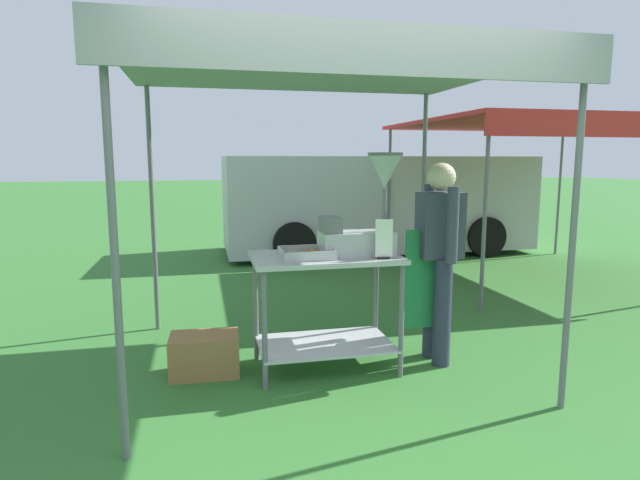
% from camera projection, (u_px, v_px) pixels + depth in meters
% --- Properties ---
extents(ground_plane, '(70.00, 70.00, 0.00)m').
position_uv_depth(ground_plane, '(256.00, 255.00, 9.18)').
color(ground_plane, '#33702D').
extents(stall_canopy, '(2.94, 2.52, 2.36)m').
position_uv_depth(stall_canopy, '(323.00, 73.00, 3.94)').
color(stall_canopy, slate).
rests_on(stall_canopy, ground).
extents(donut_cart, '(1.13, 0.69, 0.91)m').
position_uv_depth(donut_cart, '(326.00, 289.00, 4.09)').
color(donut_cart, '#B7B7BC').
rests_on(donut_cart, ground).
extents(donut_tray, '(0.39, 0.34, 0.07)m').
position_uv_depth(donut_tray, '(308.00, 255.00, 3.95)').
color(donut_tray, '#B7B7BC').
rests_on(donut_tray, donut_cart).
extents(donut_fryer, '(0.63, 0.28, 0.78)m').
position_uv_depth(donut_fryer, '(365.00, 216.00, 4.04)').
color(donut_fryer, '#B7B7BC').
rests_on(donut_fryer, donut_cart).
extents(menu_sign, '(0.13, 0.05, 0.29)m').
position_uv_depth(menu_sign, '(384.00, 242.00, 3.88)').
color(menu_sign, black).
rests_on(menu_sign, donut_cart).
extents(vendor, '(0.45, 0.53, 1.61)m').
position_uv_depth(vendor, '(438.00, 252.00, 4.20)').
color(vendor, '#2D3347').
rests_on(vendor, ground).
extents(supply_crate, '(0.53, 0.36, 0.31)m').
position_uv_depth(supply_crate, '(205.00, 355.00, 4.04)').
color(supply_crate, olive).
rests_on(supply_crate, ground).
extents(van_silver, '(5.32, 2.11, 1.69)m').
position_uv_depth(van_silver, '(376.00, 202.00, 9.43)').
color(van_silver, '#BCBCC1').
rests_on(van_silver, ground).
extents(neighbour_tent, '(3.30, 3.13, 2.15)m').
position_uv_depth(neighbour_tent, '(538.00, 126.00, 7.14)').
color(neighbour_tent, slate).
rests_on(neighbour_tent, ground).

